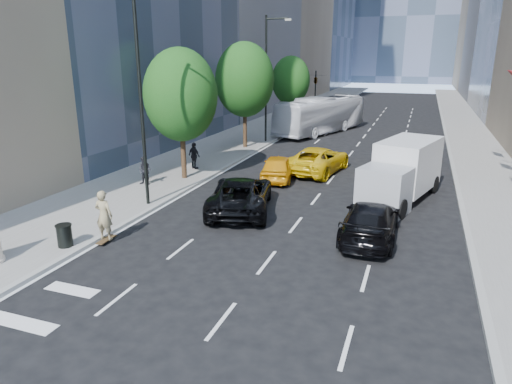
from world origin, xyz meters
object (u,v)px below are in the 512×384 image
at_px(skateboarder, 104,219).
at_px(black_sedan_mercedes, 370,221).
at_px(box_truck, 402,171).
at_px(black_sedan_lincoln, 241,194).
at_px(trash_can, 65,236).
at_px(city_bus, 321,115).

distance_m(skateboarder, black_sedan_mercedes, 10.59).
distance_m(skateboarder, box_truck, 14.45).
bearing_deg(black_sedan_lincoln, box_truck, -163.98).
xyz_separation_m(skateboarder, box_truck, (10.68, 9.71, 0.52)).
relative_size(black_sedan_lincoln, box_truck, 0.88).
relative_size(skateboarder, trash_can, 2.42).
bearing_deg(skateboarder, trash_can, 45.25).
bearing_deg(black_sedan_mercedes, box_truck, -99.13).
relative_size(skateboarder, black_sedan_mercedes, 0.39).
xyz_separation_m(black_sedan_mercedes, trash_can, (-10.80, -5.13, -0.19)).
height_order(black_sedan_lincoln, trash_can, black_sedan_lincoln).
height_order(black_sedan_mercedes, box_truck, box_truck).
bearing_deg(skateboarder, black_sedan_mercedes, -160.91).
bearing_deg(trash_can, city_bus, 83.57).
xyz_separation_m(skateboarder, black_sedan_mercedes, (9.80, 4.01, -0.25)).
xyz_separation_m(city_bus, box_truck, (8.28, -19.31, -0.15)).
relative_size(black_sedan_lincoln, city_bus, 0.49).
xyz_separation_m(black_sedan_lincoln, box_truck, (7.08, 4.28, 0.71)).
xyz_separation_m(black_sedan_lincoln, trash_can, (-4.60, -6.56, -0.25)).
height_order(box_truck, trash_can, box_truck).
bearing_deg(black_sedan_lincoln, black_sedan_mercedes, 151.92).
relative_size(black_sedan_mercedes, city_bus, 0.43).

